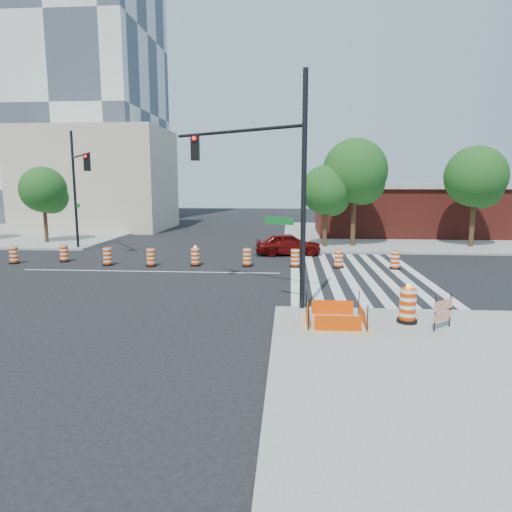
{
  "coord_description": "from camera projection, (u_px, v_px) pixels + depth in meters",
  "views": [
    {
      "loc": [
        7.5,
        -23.58,
        4.75
      ],
      "look_at": [
        5.96,
        -3.0,
        1.4
      ],
      "focal_mm": 32.0,
      "sensor_mm": 36.0,
      "label": 1
    }
  ],
  "objects": [
    {
      "name": "ground",
      "position": [
        150.0,
        271.0,
        24.53
      ],
      "size": [
        120.0,
        120.0,
        0.0
      ],
      "primitive_type": "plane",
      "color": "black",
      "rests_on": "ground"
    },
    {
      "name": "sidewalk_ne",
      "position": [
        407.0,
        235.0,
        40.91
      ],
      "size": [
        22.0,
        22.0,
        0.15
      ],
      "primitive_type": "cube",
      "color": "gray",
      "rests_on": "ground"
    },
    {
      "name": "sidewalk_nw",
      "position": [
        23.0,
        232.0,
        43.56
      ],
      "size": [
        22.0,
        22.0,
        0.15
      ],
      "primitive_type": "cube",
      "color": "gray",
      "rests_on": "ground"
    },
    {
      "name": "crosswalk_east",
      "position": [
        356.0,
        274.0,
        23.72
      ],
      "size": [
        6.75,
        13.5,
        0.01
      ],
      "color": "silver",
      "rests_on": "ground"
    },
    {
      "name": "lane_centerline",
      "position": [
        150.0,
        271.0,
        24.53
      ],
      "size": [
        14.0,
        0.12,
        0.01
      ],
      "primitive_type": "cube",
      "color": "silver",
      "rests_on": "ground"
    },
    {
      "name": "excavation_pit",
      "position": [
        335.0,
        322.0,
        14.97
      ],
      "size": [
        2.2,
        2.2,
        0.9
      ],
      "color": "tan",
      "rests_on": "ground"
    },
    {
      "name": "tower_nw",
      "position": [
        36.0,
        36.0,
        56.15
      ],
      "size": [
        28.0,
        18.0,
        45.0
      ],
      "primitive_type": "cube",
      "color": "silver",
      "rests_on": "ground"
    },
    {
      "name": "brick_storefront",
      "position": [
        408.0,
        210.0,
        40.55
      ],
      "size": [
        16.5,
        8.5,
        4.6
      ],
      "color": "maroon",
      "rests_on": "ground"
    },
    {
      "name": "beige_midrise",
      "position": [
        98.0,
        180.0,
        46.26
      ],
      "size": [
        14.0,
        10.0,
        10.0
      ],
      "primitive_type": "cube",
      "color": "#C4B295",
      "rests_on": "ground"
    },
    {
      "name": "red_coupe",
      "position": [
        288.0,
        244.0,
        29.95
      ],
      "size": [
        4.48,
        2.26,
        1.46
      ],
      "primitive_type": "imported",
      "rotation": [
        0.0,
        0.0,
        1.7
      ],
      "color": "#4F0706",
      "rests_on": "ground"
    },
    {
      "name": "signal_pole_se",
      "position": [
        264.0,
        171.0,
        17.17
      ],
      "size": [
        5.43,
        3.64,
        8.46
      ],
      "rotation": [
        0.0,
        0.0,
        2.56
      ],
      "color": "black",
      "rests_on": "ground"
    },
    {
      "name": "signal_pole_nw",
      "position": [
        78.0,
        179.0,
        30.39
      ],
      "size": [
        3.59,
        5.12,
        8.09
      ],
      "rotation": [
        0.0,
        0.0,
        -0.97
      ],
      "color": "black",
      "rests_on": "ground"
    },
    {
      "name": "pit_drum",
      "position": [
        408.0,
        306.0,
        15.05
      ],
      "size": [
        0.67,
        0.67,
        1.31
      ],
      "color": "black",
      "rests_on": "ground"
    },
    {
      "name": "barricade",
      "position": [
        443.0,
        310.0,
        14.34
      ],
      "size": [
        0.75,
        0.66,
        1.12
      ],
      "rotation": [
        0.0,
        0.0,
        0.71
      ],
      "color": "#DD3C04",
      "rests_on": "ground"
    },
    {
      "name": "tree_north_b",
      "position": [
        44.0,
        192.0,
        34.87
      ],
      "size": [
        3.49,
        3.49,
        5.92
      ],
      "color": "#382314",
      "rests_on": "ground"
    },
    {
      "name": "tree_north_c",
      "position": [
        326.0,
        193.0,
        32.49
      ],
      "size": [
        3.5,
        3.5,
        5.94
      ],
      "color": "#382314",
      "rests_on": "ground"
    },
    {
      "name": "tree_north_d",
      "position": [
        355.0,
        175.0,
        32.72
      ],
      "size": [
        4.62,
        4.62,
        7.85
      ],
      "color": "#382314",
      "rests_on": "ground"
    },
    {
      "name": "tree_north_e",
      "position": [
        476.0,
        180.0,
        32.27
      ],
      "size": [
        4.29,
        4.29,
        7.29
      ],
      "color": "#382314",
      "rests_on": "ground"
    },
    {
      "name": "median_drum_1",
      "position": [
        14.0,
        256.0,
        26.83
      ],
      "size": [
        0.6,
        0.6,
        1.02
      ],
      "color": "black",
      "rests_on": "ground"
    },
    {
      "name": "median_drum_2",
      "position": [
        64.0,
        254.0,
        27.44
      ],
      "size": [
        0.6,
        0.6,
        1.02
      ],
      "color": "black",
      "rests_on": "ground"
    },
    {
      "name": "median_drum_3",
      "position": [
        107.0,
        257.0,
        26.24
      ],
      "size": [
        0.6,
        0.6,
        1.02
      ],
      "color": "black",
      "rests_on": "ground"
    },
    {
      "name": "median_drum_4",
      "position": [
        151.0,
        258.0,
        25.95
      ],
      "size": [
        0.6,
        0.6,
        1.02
      ],
      "color": "black",
      "rests_on": "ground"
    },
    {
      "name": "median_drum_5",
      "position": [
        195.0,
        257.0,
        26.12
      ],
      "size": [
        0.6,
        0.6,
        1.18
      ],
      "color": "black",
      "rests_on": "ground"
    },
    {
      "name": "median_drum_6",
      "position": [
        247.0,
        258.0,
        25.94
      ],
      "size": [
        0.6,
        0.6,
        1.02
      ],
      "color": "black",
      "rests_on": "ground"
    },
    {
      "name": "median_drum_7",
      "position": [
        295.0,
        259.0,
        25.64
      ],
      "size": [
        0.6,
        0.6,
        1.02
      ],
      "color": "black",
      "rests_on": "ground"
    },
    {
      "name": "median_drum_8",
      "position": [
        339.0,
        260.0,
        25.44
      ],
      "size": [
        0.6,
        0.6,
        1.02
      ],
      "color": "black",
      "rests_on": "ground"
    },
    {
      "name": "median_drum_9",
      "position": [
        395.0,
        261.0,
        25.09
      ],
      "size": [
        0.6,
        0.6,
        1.02
      ],
      "color": "black",
      "rests_on": "ground"
    }
  ]
}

